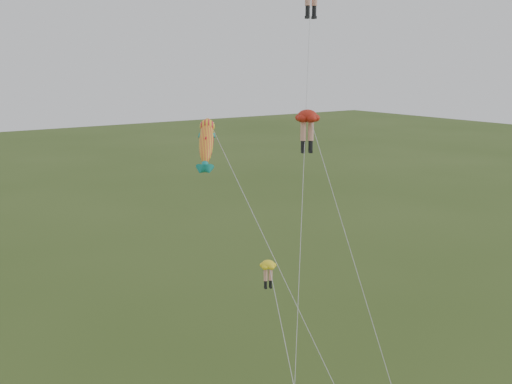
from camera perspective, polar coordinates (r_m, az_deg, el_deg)
legs_kite_red_mid at (r=33.31m, az=5.28°, el=6.87°), size 1.99×9.15×15.87m
legs_kite_yellow at (r=30.37m, az=1.42°, el=-8.41°), size 3.37×8.00×8.25m
fish_kite at (r=32.15m, az=-4.90°, el=4.99°), size 4.00×11.75×15.69m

